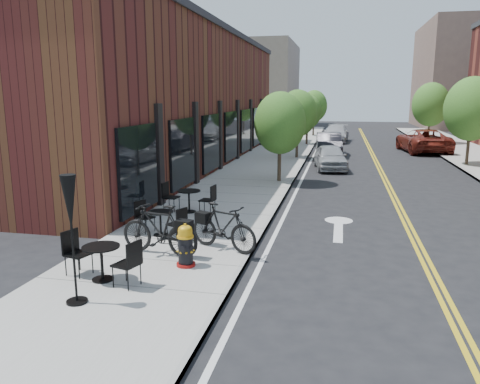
# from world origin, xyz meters

# --- Properties ---
(ground) EXTENTS (120.00, 120.00, 0.00)m
(ground) POSITION_xyz_m (0.00, 0.00, 0.00)
(ground) COLOR black
(ground) RESTS_ON ground
(sidewalk_near) EXTENTS (4.00, 70.00, 0.12)m
(sidewalk_near) POSITION_xyz_m (-2.00, 10.00, 0.06)
(sidewalk_near) COLOR #9E9B93
(sidewalk_near) RESTS_ON ground
(building_near) EXTENTS (5.00, 28.00, 7.00)m
(building_near) POSITION_xyz_m (-6.50, 14.00, 3.50)
(building_near) COLOR #4A1A17
(building_near) RESTS_ON ground
(bg_building_left) EXTENTS (8.00, 14.00, 10.00)m
(bg_building_left) POSITION_xyz_m (-8.00, 48.00, 5.00)
(bg_building_left) COLOR #726656
(bg_building_left) RESTS_ON ground
(bg_building_right) EXTENTS (10.00, 16.00, 12.00)m
(bg_building_right) POSITION_xyz_m (16.00, 50.00, 6.00)
(bg_building_right) COLOR brown
(bg_building_right) RESTS_ON ground
(tree_near_a) EXTENTS (2.20, 2.20, 3.81)m
(tree_near_a) POSITION_xyz_m (-0.60, 9.00, 2.60)
(tree_near_a) COLOR #382B1E
(tree_near_a) RESTS_ON sidewalk_near
(tree_near_b) EXTENTS (2.30, 2.30, 3.98)m
(tree_near_b) POSITION_xyz_m (-0.60, 17.00, 2.71)
(tree_near_b) COLOR #382B1E
(tree_near_b) RESTS_ON sidewalk_near
(tree_near_c) EXTENTS (2.10, 2.10, 3.67)m
(tree_near_c) POSITION_xyz_m (-0.60, 25.00, 2.53)
(tree_near_c) COLOR #382B1E
(tree_near_c) RESTS_ON sidewalk_near
(tree_near_d) EXTENTS (2.40, 2.40, 4.11)m
(tree_near_d) POSITION_xyz_m (-0.60, 33.00, 2.79)
(tree_near_d) COLOR #382B1E
(tree_near_d) RESTS_ON sidewalk_near
(tree_far_b) EXTENTS (2.80, 2.80, 4.62)m
(tree_far_b) POSITION_xyz_m (8.60, 16.00, 3.06)
(tree_far_b) COLOR #382B1E
(tree_far_b) RESTS_ON sidewalk_far
(tree_far_c) EXTENTS (2.80, 2.80, 4.62)m
(tree_far_c) POSITION_xyz_m (8.60, 28.00, 3.06)
(tree_far_c) COLOR #382B1E
(tree_far_c) RESTS_ON sidewalk_far
(fire_hydrant) EXTENTS (0.53, 0.53, 0.95)m
(fire_hydrant) POSITION_xyz_m (-1.22, -1.72, 0.57)
(fire_hydrant) COLOR maroon
(fire_hydrant) RESTS_ON sidewalk_near
(bicycle_left) EXTENTS (2.07, 0.92, 1.20)m
(bicycle_left) POSITION_xyz_m (-2.06, -1.13, 0.72)
(bicycle_left) COLOR black
(bicycle_left) RESTS_ON sidewalk_near
(bicycle_right) EXTENTS (1.95, 1.23, 1.13)m
(bicycle_right) POSITION_xyz_m (-0.69, -0.50, 0.69)
(bicycle_right) COLOR black
(bicycle_right) RESTS_ON sidewalk_near
(bistro_set_a) EXTENTS (1.76, 0.91, 0.93)m
(bistro_set_a) POSITION_xyz_m (-2.60, -2.84, 0.59)
(bistro_set_a) COLOR black
(bistro_set_a) RESTS_ON sidewalk_near
(bistro_set_b) EXTENTS (1.58, 1.00, 0.85)m
(bistro_set_b) POSITION_xyz_m (-2.60, 0.30, 0.55)
(bistro_set_b) COLOR black
(bistro_set_b) RESTS_ON sidewalk_near
(bistro_set_c) EXTENTS (1.72, 0.82, 0.91)m
(bistro_set_c) POSITION_xyz_m (-2.66, 2.86, 0.58)
(bistro_set_c) COLOR black
(bistro_set_c) RESTS_ON sidewalk_near
(patio_umbrella) EXTENTS (0.38, 0.38, 2.32)m
(patio_umbrella) POSITION_xyz_m (-2.54, -3.89, 1.79)
(patio_umbrella) COLOR black
(patio_umbrella) RESTS_ON sidewalk_near
(parked_car_a) EXTENTS (2.01, 3.91, 1.27)m
(parked_car_a) POSITION_xyz_m (1.46, 13.48, 0.64)
(parked_car_a) COLOR #9FA3A7
(parked_car_a) RESTS_ON ground
(parked_car_b) EXTENTS (1.84, 4.41, 1.42)m
(parked_car_b) POSITION_xyz_m (1.20, 19.40, 0.71)
(parked_car_b) COLOR black
(parked_car_b) RESTS_ON ground
(parked_car_c) EXTENTS (2.26, 4.85, 1.37)m
(parked_car_c) POSITION_xyz_m (1.51, 28.26, 0.69)
(parked_car_c) COLOR #B2B2B7
(parked_car_c) RESTS_ON ground
(parked_car_far) EXTENTS (3.26, 5.90, 1.57)m
(parked_car_far) POSITION_xyz_m (7.32, 22.33, 0.78)
(parked_car_far) COLOR maroon
(parked_car_far) RESTS_ON ground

